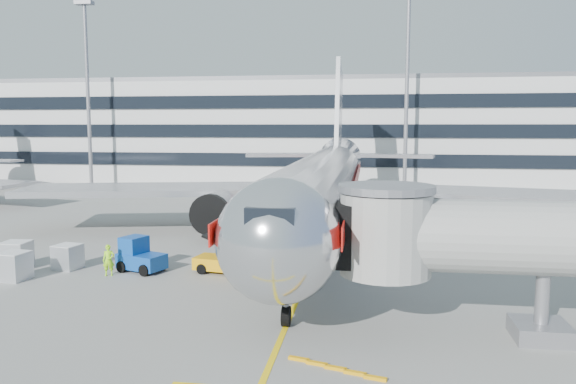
# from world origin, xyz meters

# --- Properties ---
(ground) EXTENTS (180.00, 180.00, 0.00)m
(ground) POSITION_xyz_m (0.00, 0.00, 0.00)
(ground) COLOR gray
(ground) RESTS_ON ground
(lead_in_line) EXTENTS (0.25, 70.00, 0.01)m
(lead_in_line) POSITION_xyz_m (0.00, 10.00, 0.01)
(lead_in_line) COLOR yellow
(lead_in_line) RESTS_ON ground
(main_jet) EXTENTS (50.95, 48.70, 16.06)m
(main_jet) POSITION_xyz_m (0.00, 11.72, 4.23)
(main_jet) COLOR silver
(main_jet) RESTS_ON ground
(terminal) EXTENTS (150.00, 24.25, 15.60)m
(terminal) POSITION_xyz_m (0.00, 57.95, 7.80)
(terminal) COLOR silver
(terminal) RESTS_ON ground
(light_mast_west) EXTENTS (2.40, 1.20, 25.45)m
(light_mast_west) POSITION_xyz_m (-35.00, 42.00, 14.88)
(light_mast_west) COLOR gray
(light_mast_west) RESTS_ON ground
(light_mast_centre) EXTENTS (2.40, 1.20, 25.45)m
(light_mast_centre) POSITION_xyz_m (8.00, 42.00, 14.88)
(light_mast_centre) COLOR gray
(light_mast_centre) RESTS_ON ground
(belt_loader) EXTENTS (4.89, 2.40, 2.29)m
(belt_loader) POSITION_xyz_m (-4.42, 0.29, 0.65)
(belt_loader) COLOR #F0A30A
(belt_loader) RESTS_ON ground
(baggage_tug) EXTENTS (3.13, 2.51, 2.07)m
(baggage_tug) POSITION_xyz_m (-10.09, -0.01, 0.90)
(baggage_tug) COLOR #0E439F
(baggage_tug) RESTS_ON ground
(cargo_container_left) EXTENTS (1.65, 1.65, 1.59)m
(cargo_container_left) POSITION_xyz_m (-16.36, -2.86, 0.80)
(cargo_container_left) COLOR silver
(cargo_container_left) RESTS_ON ground
(cargo_container_right) EXTENTS (1.62, 1.62, 1.63)m
(cargo_container_right) POSITION_xyz_m (-17.88, -0.38, 0.82)
(cargo_container_right) COLOR silver
(cargo_container_right) RESTS_ON ground
(cargo_container_front) EXTENTS (1.64, 1.64, 1.49)m
(cargo_container_front) POSITION_xyz_m (-14.64, -0.13, 0.75)
(cargo_container_front) COLOR silver
(cargo_container_front) RESTS_ON ground
(ramp_worker) EXTENTS (0.77, 0.62, 1.83)m
(ramp_worker) POSITION_xyz_m (-11.43, -1.27, 0.92)
(ramp_worker) COLOR #A5FB1A
(ramp_worker) RESTS_ON ground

